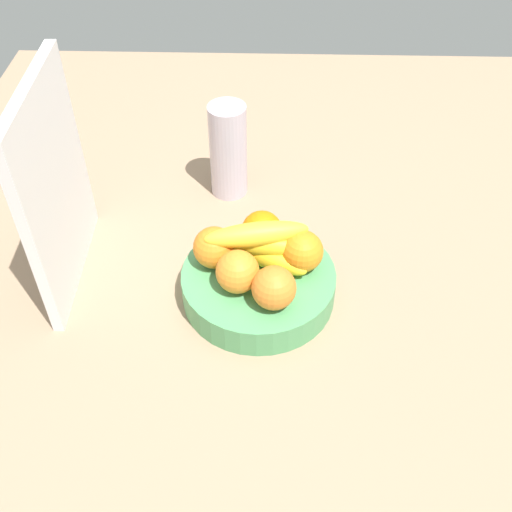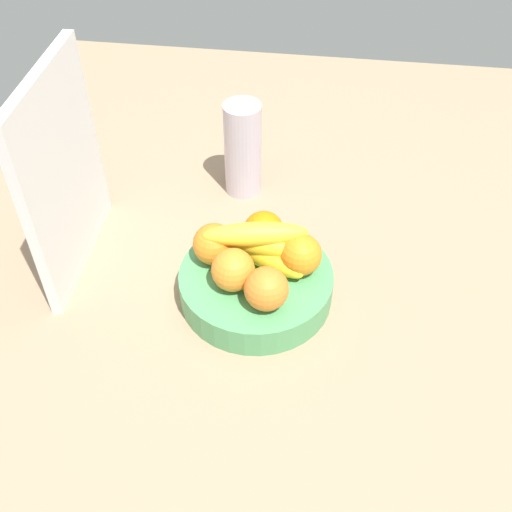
{
  "view_description": "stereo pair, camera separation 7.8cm",
  "coord_description": "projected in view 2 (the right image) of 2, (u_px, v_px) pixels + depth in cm",
  "views": [
    {
      "loc": [
        -69.4,
        -0.42,
        78.22
      ],
      "look_at": [
        1.15,
        1.63,
        9.36
      ],
      "focal_mm": 43.4,
      "sensor_mm": 36.0,
      "label": 1
    },
    {
      "loc": [
        -68.74,
        -8.22,
        78.22
      ],
      "look_at": [
        1.15,
        1.63,
        9.36
      ],
      "focal_mm": 43.4,
      "sensor_mm": 36.0,
      "label": 2
    }
  ],
  "objects": [
    {
      "name": "orange_back_left",
      "position": [
        214.0,
        244.0,
        1.01
      ],
      "size": [
        6.97,
        6.97,
        6.97
      ],
      "primitive_type": "sphere",
      "color": "orange",
      "rests_on": "fruit_bowl"
    },
    {
      "name": "thermos_tumbler",
      "position": [
        243.0,
        149.0,
        1.19
      ],
      "size": [
        7.25,
        7.25,
        19.2
      ],
      "primitive_type": "cylinder",
      "color": "#BFB0C1",
      "rests_on": "ground_plane"
    },
    {
      "name": "banana_bunch",
      "position": [
        257.0,
        244.0,
        1.0
      ],
      "size": [
        11.84,
        17.88,
        8.4
      ],
      "color": "yellow",
      "rests_on": "fruit_bowl"
    },
    {
      "name": "ground_plane",
      "position": [
        265.0,
        307.0,
        1.05
      ],
      "size": [
        180.0,
        140.0,
        3.0
      ],
      "primitive_type": "cube",
      "color": "#9A7D62"
    },
    {
      "name": "orange_front_left",
      "position": [
        266.0,
        289.0,
        0.94
      ],
      "size": [
        6.97,
        6.97,
        6.97
      ],
      "primitive_type": "sphere",
      "color": "orange",
      "rests_on": "fruit_bowl"
    },
    {
      "name": "orange_center",
      "position": [
        264.0,
        231.0,
        1.04
      ],
      "size": [
        6.97,
        6.97,
        6.97
      ],
      "primitive_type": "sphere",
      "color": "orange",
      "rests_on": "fruit_bowl"
    },
    {
      "name": "orange_front_right",
      "position": [
        301.0,
        255.0,
        1.0
      ],
      "size": [
        6.97,
        6.97,
        6.97
      ],
      "primitive_type": "sphere",
      "color": "orange",
      "rests_on": "fruit_bowl"
    },
    {
      "name": "fruit_bowl",
      "position": [
        256.0,
        285.0,
        1.03
      ],
      "size": [
        25.54,
        25.54,
        5.36
      ],
      "primitive_type": "cylinder",
      "color": "#4E9A5E",
      "rests_on": "ground_plane"
    },
    {
      "name": "orange_back_right",
      "position": [
        233.0,
        270.0,
        0.97
      ],
      "size": [
        6.97,
        6.97,
        6.97
      ],
      "primitive_type": "sphere",
      "color": "orange",
      "rests_on": "fruit_bowl"
    },
    {
      "name": "cutting_board",
      "position": [
        63.0,
        175.0,
        1.0
      ],
      "size": [
        28.03,
        2.35,
        36.0
      ],
      "primitive_type": "cube",
      "rotation": [
        0.0,
        0.0,
        0.02
      ],
      "color": "white",
      "rests_on": "ground_plane"
    }
  ]
}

